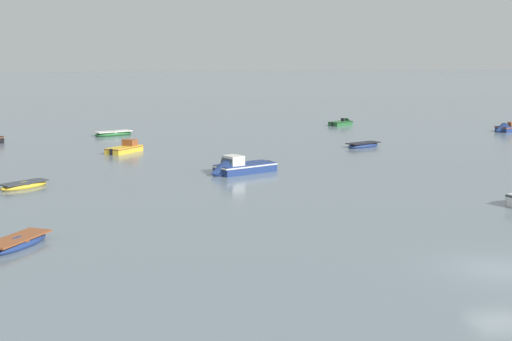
% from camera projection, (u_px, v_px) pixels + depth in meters
% --- Properties ---
extents(ground_plane, '(800.00, 800.00, 0.00)m').
position_uv_depth(ground_plane, '(500.00, 270.00, 31.51)').
color(ground_plane, slate).
extents(rowboat_moored_0, '(4.96, 3.52, 0.75)m').
position_uv_depth(rowboat_moored_0, '(113.00, 134.00, 84.13)').
color(rowboat_moored_0, '#23602D').
rests_on(rowboat_moored_0, ground).
extents(motorboat_moored_2, '(4.33, 3.72, 1.47)m').
position_uv_depth(motorboat_moored_2, '(343.00, 123.00, 96.94)').
color(motorboat_moored_2, '#23602D').
rests_on(motorboat_moored_2, ground).
extents(motorboat_moored_3, '(4.20, 4.77, 1.81)m').
position_uv_depth(motorboat_moored_3, '(129.00, 149.00, 69.96)').
color(motorboat_moored_3, gold).
rests_on(motorboat_moored_3, ground).
extents(motorboat_moored_4, '(6.20, 4.42, 2.24)m').
position_uv_depth(motorboat_moored_4, '(236.00, 170.00, 57.01)').
color(motorboat_moored_4, navy).
rests_on(motorboat_moored_4, ground).
extents(rowboat_moored_2, '(3.36, 4.35, 0.66)m').
position_uv_depth(rowboat_moored_2, '(17.00, 243.00, 35.32)').
color(rowboat_moored_2, navy).
rests_on(rowboat_moored_2, ground).
extents(rowboat_moored_3, '(4.37, 3.12, 0.66)m').
position_uv_depth(rowboat_moored_3, '(363.00, 145.00, 73.61)').
color(rowboat_moored_3, navy).
rests_on(rowboat_moored_3, ground).
extents(rowboat_moored_4, '(3.66, 3.44, 0.59)m').
position_uv_depth(rowboat_moored_4, '(24.00, 185.00, 51.02)').
color(rowboat_moored_4, gold).
rests_on(rowboat_moored_4, ground).
extents(motorboat_moored_8, '(5.79, 3.31, 1.88)m').
position_uv_depth(motorboat_moored_8, '(509.00, 130.00, 88.39)').
color(motorboat_moored_8, navy).
rests_on(motorboat_moored_8, ground).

